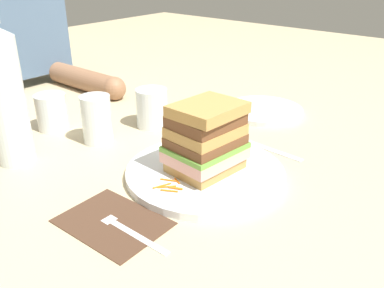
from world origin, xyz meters
TOP-DOWN VIEW (x-y plane):
  - ground_plane at (0.00, 0.00)m, footprint 3.00×3.00m
  - main_plate at (-0.00, -0.01)m, footprint 0.28×0.28m
  - sandwich at (0.00, -0.01)m, footprint 0.13×0.11m
  - carrot_shred_0 at (-0.06, -0.00)m, footprint 0.01×0.02m
  - carrot_shred_1 at (-0.08, -0.01)m, footprint 0.01×0.02m
  - carrot_shred_2 at (-0.07, 0.01)m, footprint 0.01×0.03m
  - carrot_shred_3 at (-0.09, 0.01)m, footprint 0.03×0.01m
  - carrot_shred_4 at (-0.10, -0.01)m, footprint 0.02×0.03m
  - carrot_shred_5 at (-0.09, 0.00)m, footprint 0.02×0.02m
  - carrot_shred_6 at (0.08, -0.02)m, footprint 0.02×0.02m
  - carrot_shred_7 at (0.09, -0.04)m, footprint 0.02×0.01m
  - carrot_shred_8 at (0.09, -0.03)m, footprint 0.02×0.01m
  - carrot_shred_9 at (0.08, -0.01)m, footprint 0.01×0.03m
  - carrot_shred_10 at (0.07, -0.04)m, footprint 0.03×0.01m
  - carrot_shred_11 at (0.08, -0.03)m, footprint 0.02×0.02m
  - carrot_shred_12 at (0.06, -0.03)m, footprint 0.01×0.02m
  - napkin_dark at (-0.20, 0.01)m, footprint 0.12×0.16m
  - fork at (-0.20, -0.01)m, footprint 0.02×0.17m
  - knife at (0.17, -0.02)m, footprint 0.03×0.20m
  - juice_glass at (0.11, 0.22)m, footprint 0.07×0.07m
  - water_bottle at (-0.18, 0.30)m, footprint 0.07×0.07m
  - empty_tumbler_0 at (-0.03, 0.25)m, footprint 0.06×0.06m
  - empty_tumbler_1 at (-0.05, 0.38)m, footprint 0.07×0.07m
  - side_plate at (0.34, 0.07)m, footprint 0.19×0.19m

SIDE VIEW (x-z plane):
  - ground_plane at x=0.00m, z-range 0.00..0.00m
  - napkin_dark at x=-0.20m, z-range 0.00..0.00m
  - knife at x=0.17m, z-range 0.00..0.00m
  - fork at x=-0.20m, z-range 0.00..0.01m
  - side_plate at x=0.34m, z-range 0.00..0.01m
  - main_plate at x=0.00m, z-range 0.00..0.01m
  - carrot_shred_8 at x=0.09m, z-range 0.01..0.02m
  - carrot_shred_0 at x=-0.06m, z-range 0.01..0.02m
  - carrot_shred_2 at x=-0.07m, z-range 0.01..0.02m
  - carrot_shred_3 at x=-0.09m, z-range 0.01..0.02m
  - carrot_shred_5 at x=-0.09m, z-range 0.01..0.02m
  - carrot_shred_4 at x=-0.10m, z-range 0.01..0.02m
  - carrot_shred_12 at x=0.06m, z-range 0.01..0.02m
  - carrot_shred_7 at x=0.09m, z-range 0.01..0.02m
  - carrot_shred_6 at x=0.08m, z-range 0.01..0.02m
  - carrot_shred_10 at x=0.07m, z-range 0.01..0.02m
  - carrot_shred_11 at x=0.08m, z-range 0.01..0.02m
  - carrot_shred_1 at x=-0.08m, z-range 0.01..0.02m
  - carrot_shred_9 at x=0.08m, z-range 0.01..0.02m
  - juice_glass at x=0.11m, z-range -0.01..0.08m
  - empty_tumbler_1 at x=-0.05m, z-range 0.00..0.08m
  - empty_tumbler_0 at x=-0.03m, z-range 0.00..0.10m
  - sandwich at x=0.00m, z-range 0.01..0.14m
  - water_bottle at x=-0.18m, z-range -0.01..0.27m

